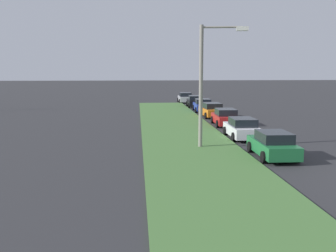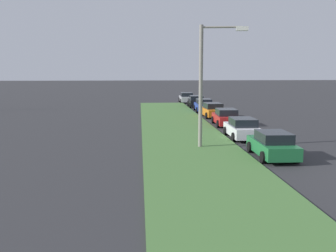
{
  "view_description": "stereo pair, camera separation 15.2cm",
  "coord_description": "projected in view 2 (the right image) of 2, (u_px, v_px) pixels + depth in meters",
  "views": [
    {
      "loc": [
        -15.21,
        11.69,
        4.91
      ],
      "look_at": [
        10.58,
        9.67,
        1.11
      ],
      "focal_mm": 41.86,
      "sensor_mm": 36.0,
      "label": 1
    },
    {
      "loc": [
        -15.22,
        11.54,
        4.91
      ],
      "look_at": [
        10.58,
        9.67,
        1.11
      ],
      "focal_mm": 41.86,
      "sensor_mm": 36.0,
      "label": 2
    }
  ],
  "objects": [
    {
      "name": "parked_car_green",
      "position": [
        273.0,
        145.0,
        21.71
      ],
      "size": [
        4.33,
        2.08,
        1.47
      ],
      "rotation": [
        0.0,
        0.0,
        -0.02
      ],
      "color": "#1E6B38",
      "rests_on": "ground"
    },
    {
      "name": "parked_car_red",
      "position": [
        226.0,
        117.0,
        33.99
      ],
      "size": [
        4.34,
        2.1,
        1.47
      ],
      "rotation": [
        0.0,
        0.0,
        -0.03
      ],
      "color": "red",
      "rests_on": "ground"
    },
    {
      "name": "parked_car_orange",
      "position": [
        213.0,
        110.0,
        39.83
      ],
      "size": [
        4.4,
        2.21,
        1.47
      ],
      "rotation": [
        0.0,
        0.0,
        0.06
      ],
      "color": "orange",
      "rests_on": "ground"
    },
    {
      "name": "parked_car_silver",
      "position": [
        186.0,
        98.0,
        56.94
      ],
      "size": [
        4.33,
        2.09,
        1.47
      ],
      "rotation": [
        0.0,
        0.0,
        -0.02
      ],
      "color": "#B2B5BA",
      "rests_on": "ground"
    },
    {
      "name": "parked_car_white",
      "position": [
        242.0,
        128.0,
        27.7
      ],
      "size": [
        4.32,
        2.06,
        1.47
      ],
      "rotation": [
        0.0,
        0.0,
        -0.01
      ],
      "color": "silver",
      "rests_on": "ground"
    },
    {
      "name": "parked_car_black",
      "position": [
        196.0,
        101.0,
        50.47
      ],
      "size": [
        4.36,
        2.13,
        1.47
      ],
      "rotation": [
        0.0,
        0.0,
        -0.03
      ],
      "color": "black",
      "rests_on": "ground"
    },
    {
      "name": "grass_median",
      "position": [
        188.0,
        143.0,
        25.82
      ],
      "size": [
        60.0,
        6.0,
        0.12
      ],
      "primitive_type": "cube",
      "color": "#477238",
      "rests_on": "ground"
    },
    {
      "name": "streetlight",
      "position": [
        207.0,
        77.0,
        23.68
      ],
      "size": [
        0.72,
        2.87,
        7.5
      ],
      "color": "gray",
      "rests_on": "ground"
    },
    {
      "name": "parked_car_blue",
      "position": [
        204.0,
        105.0,
        45.07
      ],
      "size": [
        4.36,
        2.13,
        1.47
      ],
      "rotation": [
        0.0,
        0.0,
        -0.03
      ],
      "color": "#23389E",
      "rests_on": "ground"
    }
  ]
}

